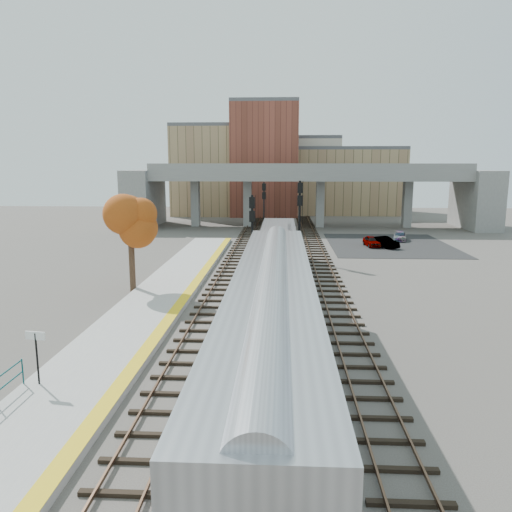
% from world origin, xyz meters
% --- Properties ---
extents(ground, '(160.00, 160.00, 0.00)m').
position_xyz_m(ground, '(0.00, 0.00, 0.00)').
color(ground, '#47423D').
rests_on(ground, ground).
extents(platform, '(4.50, 60.00, 0.35)m').
position_xyz_m(platform, '(-7.25, 0.00, 0.17)').
color(platform, '#9E9E99').
rests_on(platform, ground).
extents(yellow_strip, '(0.70, 60.00, 0.01)m').
position_xyz_m(yellow_strip, '(-5.35, 0.00, 0.35)').
color(yellow_strip, yellow).
rests_on(yellow_strip, platform).
extents(tracks, '(10.70, 95.00, 0.25)m').
position_xyz_m(tracks, '(0.93, 12.50, 0.08)').
color(tracks, black).
rests_on(tracks, ground).
extents(overpass, '(54.00, 12.00, 9.50)m').
position_xyz_m(overpass, '(4.92, 45.00, 5.81)').
color(overpass, slate).
rests_on(overpass, ground).
extents(buildings_far, '(43.00, 21.00, 20.60)m').
position_xyz_m(buildings_far, '(1.26, 66.57, 7.88)').
color(buildings_far, '#9D855B').
rests_on(buildings_far, ground).
extents(parking_lot, '(14.00, 18.00, 0.04)m').
position_xyz_m(parking_lot, '(14.00, 28.00, 0.02)').
color(parking_lot, black).
rests_on(parking_lot, ground).
extents(locomotive, '(3.02, 19.05, 4.10)m').
position_xyz_m(locomotive, '(1.00, 10.43, 2.28)').
color(locomotive, '#A8AAB2').
rests_on(locomotive, ground).
extents(coach, '(3.03, 25.00, 5.00)m').
position_xyz_m(coach, '(1.00, -12.17, 2.80)').
color(coach, '#A8AAB2').
rests_on(coach, ground).
extents(signal_mast_near, '(0.60, 0.64, 6.96)m').
position_xyz_m(signal_mast_near, '(-1.10, 8.99, 3.44)').
color(signal_mast_near, '#9E9E99').
rests_on(signal_mast_near, ground).
extents(signal_mast_mid, '(0.60, 0.64, 7.84)m').
position_xyz_m(signal_mast_mid, '(3.00, 17.47, 4.03)').
color(signal_mast_mid, '#9E9E99').
rests_on(signal_mast_mid, ground).
extents(signal_mast_far, '(0.60, 0.64, 7.08)m').
position_xyz_m(signal_mast_far, '(-1.10, 34.29, 3.52)').
color(signal_mast_far, '#9E9E99').
rests_on(signal_mast_far, ground).
extents(station_sign, '(0.90, 0.18, 2.27)m').
position_xyz_m(station_sign, '(-8.76, -11.95, 1.98)').
color(station_sign, black).
rests_on(station_sign, platform).
extents(tree, '(3.60, 3.60, 6.90)m').
position_xyz_m(tree, '(-9.74, 4.61, 5.12)').
color(tree, '#382619').
rests_on(tree, ground).
extents(car_a, '(1.81, 3.66, 1.20)m').
position_xyz_m(car_a, '(11.66, 26.47, 0.64)').
color(car_a, '#99999E').
rests_on(car_a, parking_lot).
extents(car_b, '(3.12, 3.91, 1.25)m').
position_xyz_m(car_b, '(12.95, 25.73, 0.66)').
color(car_b, '#99999E').
rests_on(car_b, parking_lot).
extents(car_c, '(2.31, 3.94, 1.07)m').
position_xyz_m(car_c, '(15.95, 31.26, 0.58)').
color(car_c, '#99999E').
rests_on(car_c, parking_lot).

